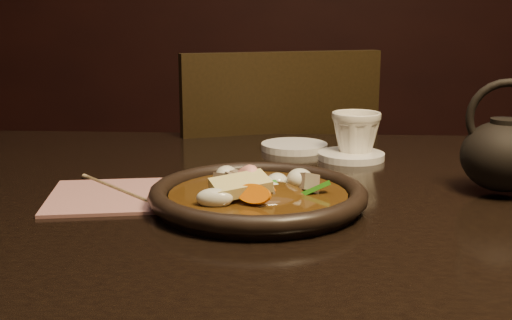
# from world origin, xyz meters

# --- Properties ---
(table) EXTENTS (1.60, 0.90, 0.75)m
(table) POSITION_xyz_m (0.00, 0.00, 0.67)
(table) COLOR black
(table) RESTS_ON floor
(chair) EXTENTS (0.55, 0.55, 0.91)m
(chair) POSITION_xyz_m (-0.19, 0.59, 0.49)
(chair) COLOR black
(chair) RESTS_ON floor
(plate) EXTENTS (0.27, 0.27, 0.03)m
(plate) POSITION_xyz_m (-0.17, -0.04, 0.76)
(plate) COLOR black
(plate) RESTS_ON table
(stirfry) EXTENTS (0.16, 0.14, 0.05)m
(stirfry) POSITION_xyz_m (-0.17, -0.04, 0.77)
(stirfry) COLOR #361F09
(stirfry) RESTS_ON plate
(soy_dish) EXTENTS (0.10, 0.10, 0.01)m
(soy_dish) POSITION_xyz_m (-0.22, 0.07, 0.76)
(soy_dish) COLOR white
(soy_dish) RESTS_ON table
(saucer_left) EXTENTS (0.11, 0.11, 0.01)m
(saucer_left) POSITION_xyz_m (-0.03, 0.23, 0.76)
(saucer_left) COLOR white
(saucer_left) RESTS_ON table
(saucer_right) EXTENTS (0.11, 0.11, 0.01)m
(saucer_right) POSITION_xyz_m (-0.13, 0.30, 0.76)
(saucer_right) COLOR white
(saucer_right) RESTS_ON table
(tea_cup) EXTENTS (0.10, 0.09, 0.08)m
(tea_cup) POSITION_xyz_m (-0.03, 0.24, 0.79)
(tea_cup) COLOR silver
(tea_cup) RESTS_ON table
(chopsticks) EXTENTS (0.17, 0.17, 0.01)m
(chopsticks) POSITION_xyz_m (-0.34, 0.00, 0.75)
(chopsticks) COLOR tan
(chopsticks) RESTS_ON table
(napkin) EXTENTS (0.18, 0.18, 0.00)m
(napkin) POSITION_xyz_m (-0.36, -0.01, 0.75)
(napkin) COLOR #A16763
(napkin) RESTS_ON table
(teapot) EXTENTS (0.13, 0.11, 0.15)m
(teapot) POSITION_xyz_m (0.15, 0.04, 0.81)
(teapot) COLOR black
(teapot) RESTS_ON table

